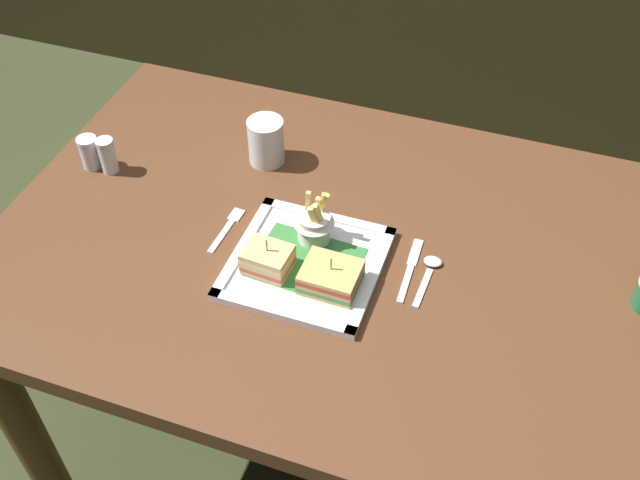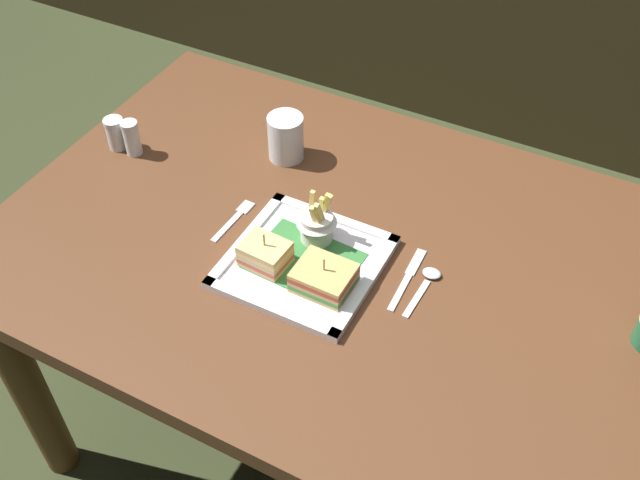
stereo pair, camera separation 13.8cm
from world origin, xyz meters
name	(u,v)px [view 1 (the left image)]	position (x,y,z in m)	size (l,w,h in m)	color
ground_plane	(330,436)	(0.00, 0.00, 0.00)	(6.00, 6.00, 0.00)	#333A1F
dining_table	(333,282)	(0.00, 0.00, 0.61)	(1.32, 0.91, 0.73)	#55311C
square_plate	(306,264)	(-0.03, -0.07, 0.73)	(0.28, 0.28, 0.02)	white
sandwich_half_left	(268,260)	(-0.09, -0.11, 0.76)	(0.09, 0.07, 0.08)	tan
sandwich_half_right	(331,277)	(0.03, -0.11, 0.76)	(0.10, 0.09, 0.07)	tan
fries_cup	(314,223)	(-0.04, -0.01, 0.78)	(0.08, 0.08, 0.11)	white
water_glass	(266,144)	(-0.22, 0.19, 0.77)	(0.08, 0.08, 0.10)	silver
fork	(228,227)	(-0.21, -0.03, 0.73)	(0.03, 0.13, 0.00)	silver
knife	(411,267)	(0.16, -0.01, 0.73)	(0.02, 0.17, 0.00)	silver
spoon	(430,268)	(0.19, -0.01, 0.73)	(0.04, 0.13, 0.01)	silver
salt_shaker	(90,154)	(-0.57, 0.05, 0.76)	(0.04, 0.04, 0.07)	silver
pepper_shaker	(108,157)	(-0.52, 0.05, 0.76)	(0.04, 0.04, 0.08)	silver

